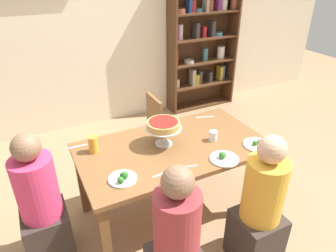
{
  "coord_description": "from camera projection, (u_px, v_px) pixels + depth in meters",
  "views": [
    {
      "loc": [
        -1.04,
        -1.97,
        2.16
      ],
      "look_at": [
        0.0,
        0.1,
        0.89
      ],
      "focal_mm": 32.69,
      "sensor_mm": 36.0,
      "label": 1
    }
  ],
  "objects": [
    {
      "name": "cutlery_fork_near",
      "position": [
        186.0,
        167.0,
        2.37
      ],
      "size": [
        0.18,
        0.05,
        0.0
      ],
      "primitive_type": "cube",
      "rotation": [
        0.0,
        0.0,
        -0.21
      ],
      "color": "silver",
      "rests_on": "dining_table"
    },
    {
      "name": "diner_near_right",
      "position": [
        260.0,
        212.0,
        2.29
      ],
      "size": [
        0.34,
        0.34,
        1.15
      ],
      "rotation": [
        0.0,
        0.0,
        1.57
      ],
      "color": "#382D28",
      "rests_on": "ground_plane"
    },
    {
      "name": "deep_dish_pizza_stand",
      "position": [
        163.0,
        126.0,
        2.58
      ],
      "size": [
        0.31,
        0.31,
        0.22
      ],
      "color": "silver",
      "rests_on": "dining_table"
    },
    {
      "name": "salad_plate_spare",
      "position": [
        123.0,
        178.0,
        2.22
      ],
      "size": [
        0.21,
        0.21,
        0.07
      ],
      "color": "white",
      "rests_on": "dining_table"
    },
    {
      "name": "cutlery_spare_fork",
      "position": [
        77.0,
        147.0,
        2.62
      ],
      "size": [
        0.18,
        0.02,
        0.0
      ],
      "primitive_type": "cube",
      "rotation": [
        0.0,
        0.0,
        3.12
      ],
      "color": "silver",
      "rests_on": "dining_table"
    },
    {
      "name": "cutlery_fork_far",
      "position": [
        205.0,
        117.0,
        3.11
      ],
      "size": [
        0.17,
        0.08,
        0.0
      ],
      "primitive_type": "cube",
      "rotation": [
        0.0,
        0.0,
        2.77
      ],
      "color": "silver",
      "rests_on": "dining_table"
    },
    {
      "name": "beer_glass_amber_tall",
      "position": [
        93.0,
        144.0,
        2.53
      ],
      "size": [
        0.08,
        0.08,
        0.15
      ],
      "primitive_type": "cylinder",
      "color": "gold",
      "rests_on": "dining_table"
    },
    {
      "name": "water_glass_clear_near",
      "position": [
        213.0,
        136.0,
        2.7
      ],
      "size": [
        0.07,
        0.07,
        0.09
      ],
      "primitive_type": "cylinder",
      "color": "white",
      "rests_on": "dining_table"
    },
    {
      "name": "cutlery_knife_near",
      "position": [
        163.0,
        174.0,
        2.3
      ],
      "size": [
        0.18,
        0.03,
        0.0
      ],
      "primitive_type": "cube",
      "rotation": [
        0.0,
        0.0,
        0.09
      ],
      "color": "silver",
      "rests_on": "dining_table"
    },
    {
      "name": "salad_plate_far_diner",
      "position": [
        224.0,
        158.0,
        2.45
      ],
      "size": [
        0.23,
        0.23,
        0.07
      ],
      "color": "white",
      "rests_on": "dining_table"
    },
    {
      "name": "salad_plate_near_diner",
      "position": [
        258.0,
        145.0,
        2.63
      ],
      "size": [
        0.24,
        0.24,
        0.06
      ],
      "color": "white",
      "rests_on": "dining_table"
    },
    {
      "name": "chair_far_right",
      "position": [
        163.0,
        127.0,
        3.47
      ],
      "size": [
        0.4,
        0.4,
        0.87
      ],
      "rotation": [
        0.0,
        0.0,
        -1.57
      ],
      "color": "brown",
      "rests_on": "ground_plane"
    },
    {
      "name": "dining_table",
      "position": [
        173.0,
        155.0,
        2.68
      ],
      "size": [
        1.62,
        0.9,
        0.74
      ],
      "color": "brown",
      "rests_on": "ground_plane"
    },
    {
      "name": "diner_near_left",
      "position": [
        176.0,
        249.0,
        2.0
      ],
      "size": [
        0.34,
        0.34,
        1.15
      ],
      "rotation": [
        0.0,
        0.0,
        1.57
      ],
      "color": "#382D28",
      "rests_on": "ground_plane"
    },
    {
      "name": "cutlery_knife_far",
      "position": [
        165.0,
        129.0,
        2.9
      ],
      "size": [
        0.18,
        0.06,
        0.0
      ],
      "primitive_type": "cube",
      "rotation": [
        0.0,
        0.0,
        3.38
      ],
      "color": "silver",
      "rests_on": "dining_table"
    },
    {
      "name": "bookshelf",
      "position": [
        202.0,
        35.0,
        4.62
      ],
      "size": [
        1.12,
        0.3,
        2.21
      ],
      "color": "#4C2D19",
      "rests_on": "ground_plane"
    },
    {
      "name": "diner_head_west",
      "position": [
        42.0,
        209.0,
        2.32
      ],
      "size": [
        0.34,
        0.34,
        1.15
      ],
      "color": "#382D28",
      "rests_on": "ground_plane"
    },
    {
      "name": "rear_partition",
      "position": [
        97.0,
        24.0,
        4.04
      ],
      "size": [
        8.0,
        0.12,
        2.8
      ],
      "primitive_type": "cube",
      "color": "beige",
      "rests_on": "ground_plane"
    },
    {
      "name": "ground_plane",
      "position": [
        173.0,
        210.0,
        2.99
      ],
      "size": [
        12.0,
        12.0,
        0.0
      ],
      "primitive_type": "plane",
      "color": "#9E7A56"
    }
  ]
}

